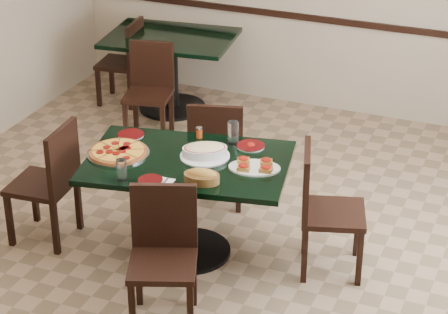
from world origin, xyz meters
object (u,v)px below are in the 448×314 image
at_px(main_table, 188,183).
at_px(chair_right, 321,204).
at_px(lasagna_casserole, 205,151).
at_px(back_table, 171,58).
at_px(chair_left, 51,177).
at_px(back_chair_near, 150,85).
at_px(chair_near, 163,248).
at_px(bruschetta_platter, 255,166).
at_px(back_chair_left, 127,58).
at_px(bread_basket, 202,177).
at_px(pepperoni_pizza, 118,152).
at_px(chair_far, 217,148).

bearing_deg(main_table, chair_right, -0.35).
bearing_deg(lasagna_casserole, back_table, 92.34).
xyz_separation_m(chair_left, back_chair_near, (-0.19, 1.92, -0.03)).
relative_size(back_table, chair_left, 1.42).
relative_size(main_table, chair_left, 1.67).
bearing_deg(back_table, main_table, -68.81).
height_order(chair_near, lasagna_casserole, chair_near).
height_order(chair_near, bruschetta_platter, chair_near).
xyz_separation_m(back_chair_left, lasagna_casserole, (1.81, -2.19, 0.32)).
relative_size(chair_left, bread_basket, 3.52).
relative_size(chair_left, pepperoni_pizza, 2.10).
distance_m(main_table, bruschetta_platter, 0.52).
xyz_separation_m(chair_far, back_chair_left, (-1.63, 1.56, -0.03)).
relative_size(main_table, back_chair_left, 1.81).
relative_size(chair_right, chair_left, 1.00).
relative_size(main_table, bruschetta_platter, 3.85).
bearing_deg(bread_basket, main_table, 121.80).
distance_m(back_table, chair_right, 3.04).
bearing_deg(chair_left, chair_near, 61.38).
bearing_deg(bruschetta_platter, chair_far, 117.46).
bearing_deg(back_chair_near, chair_right, -49.42).
relative_size(back_table, bruschetta_platter, 3.26).
bearing_deg(back_chair_near, chair_left, -97.47).
height_order(back_table, lasagna_casserole, lasagna_casserole).
distance_m(main_table, back_chair_near, 2.08).
relative_size(back_chair_left, lasagna_casserole, 2.30).
distance_m(chair_left, pepperoni_pizza, 0.57).
height_order(main_table, bread_basket, bread_basket).
height_order(chair_far, pepperoni_pizza, chair_far).
xyz_separation_m(back_chair_near, bread_basket, (1.40, -1.96, 0.31)).
bearing_deg(lasagna_casserole, bread_basket, -98.22).
relative_size(back_table, chair_far, 1.45).
relative_size(chair_right, bruschetta_platter, 2.31).
xyz_separation_m(chair_near, chair_right, (0.76, 0.89, 0.02)).
height_order(chair_right, back_chair_left, chair_right).
xyz_separation_m(chair_near, bread_basket, (0.06, 0.46, 0.29)).
xyz_separation_m(back_table, chair_left, (0.26, -2.51, -0.01)).
relative_size(main_table, pepperoni_pizza, 3.51).
xyz_separation_m(chair_far, pepperoni_pizza, (-0.39, -0.82, 0.27)).
bearing_deg(bread_basket, back_table, 110.80).
bearing_deg(chair_left, main_table, 96.96).
xyz_separation_m(chair_far, chair_right, (1.00, -0.55, 0.01)).
bearing_deg(pepperoni_pizza, chair_far, 64.35).
bearing_deg(chair_far, bread_basket, 91.63).
relative_size(back_table, chair_near, 1.46).
relative_size(chair_near, chair_right, 0.97).
distance_m(chair_left, back_chair_near, 1.93).
height_order(back_table, chair_right, chair_right).
bearing_deg(back_table, lasagna_casserole, -66.11).
bearing_deg(bruschetta_platter, back_table, 114.81).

